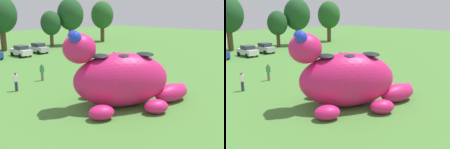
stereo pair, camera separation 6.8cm
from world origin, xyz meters
TOP-DOWN VIEW (x-y plane):
  - ground_plane at (0.00, 0.00)m, footprint 160.00×160.00m
  - giant_inflatable_creature at (-0.52, 0.21)m, footprint 11.03×7.57m
  - car_white at (3.56, 26.16)m, footprint 2.15×4.21m
  - car_silver at (7.10, 27.31)m, footprint 2.32×4.28m
  - tree_centre at (3.99, 34.00)m, footprint 5.44×5.44m
  - tree_centre_right at (12.97, 32.65)m, footprint 3.95×3.95m
  - tree_mid_right at (17.29, 32.12)m, footprint 5.34×5.34m
  - tree_right at (26.65, 32.84)m, footprint 5.16×5.16m
  - spectator_near_inflatable at (10.19, 11.98)m, footprint 0.38×0.26m
  - spectator_mid_field at (-1.28, 10.73)m, footprint 0.38×0.26m
  - spectator_wandering at (6.18, 6.06)m, footprint 0.38×0.26m
  - spectator_far_side at (-4.73, 9.11)m, footprint 0.38×0.26m

SIDE VIEW (x-z plane):
  - ground_plane at x=0.00m, z-range 0.00..0.00m
  - spectator_near_inflatable at x=10.19m, z-range 0.00..1.71m
  - spectator_mid_field at x=-1.28m, z-range 0.00..1.71m
  - spectator_wandering at x=6.18m, z-range 0.00..1.71m
  - spectator_far_side at x=-4.73m, z-range 0.00..1.71m
  - car_white at x=3.56m, z-range 0.00..1.72m
  - car_silver at x=7.10m, z-range 0.00..1.72m
  - giant_inflatable_creature at x=-0.52m, z-range -0.76..4.89m
  - tree_centre_right at x=12.97m, z-range 1.08..8.09m
  - tree_right at x=26.65m, z-range 1.41..10.56m
  - tree_mid_right at x=17.29m, z-range 1.46..10.94m
  - tree_centre at x=3.99m, z-range 1.49..11.14m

